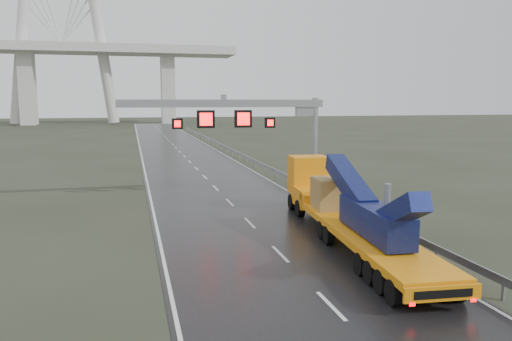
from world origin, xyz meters
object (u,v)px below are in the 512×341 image
object	(u,v)px
sign_gantry	(253,120)
exit_sign_pair	(332,180)
heavy_haul_truck	(340,204)
striped_barrier	(307,184)

from	to	relation	value
sign_gantry	exit_sign_pair	size ratio (longest dim) A/B	6.90
heavy_haul_truck	striped_barrier	world-z (taller)	heavy_haul_truck
heavy_haul_truck	striped_barrier	xyz separation A→B (m)	(2.60, 12.31, -1.06)
heavy_haul_truck	exit_sign_pair	bearing A→B (deg)	74.92
sign_gantry	exit_sign_pair	world-z (taller)	sign_gantry
heavy_haul_truck	striped_barrier	bearing A→B (deg)	82.92
exit_sign_pair	heavy_haul_truck	bearing A→B (deg)	-99.02
sign_gantry	heavy_haul_truck	bearing A→B (deg)	-80.15
sign_gantry	heavy_haul_truck	size ratio (longest dim) A/B	0.83
exit_sign_pair	striped_barrier	distance (m)	4.09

